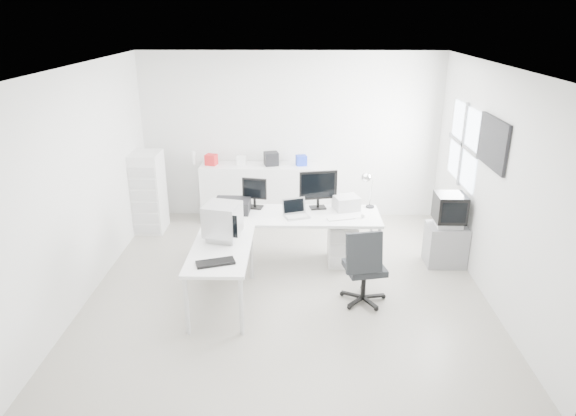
{
  "coord_description": "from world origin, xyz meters",
  "views": [
    {
      "loc": [
        0.12,
        -5.99,
        3.38
      ],
      "look_at": [
        0.0,
        0.2,
        1.0
      ],
      "focal_mm": 32.0,
      "sensor_mm": 36.0,
      "label": 1
    }
  ],
  "objects_px": {
    "lcd_monitor_large": "(318,190)",
    "office_chair": "(365,264)",
    "main_desk": "(293,239)",
    "crt_monitor": "(223,221)",
    "sideboard": "(260,193)",
    "filing_cabinet": "(149,192)",
    "side_desk": "(222,276)",
    "laptop": "(297,210)",
    "crt_tv": "(450,211)",
    "drawer_pedestal": "(342,243)",
    "lcd_monitor_small": "(255,193)",
    "laser_printer": "(346,203)",
    "tv_cabinet": "(445,245)",
    "inkjet_printer": "(233,206)"
  },
  "relations": [
    {
      "from": "office_chair",
      "to": "sideboard",
      "type": "height_order",
      "value": "office_chair"
    },
    {
      "from": "inkjet_printer",
      "to": "crt_monitor",
      "type": "distance_m",
      "value": 0.96
    },
    {
      "from": "main_desk",
      "to": "crt_monitor",
      "type": "distance_m",
      "value": 1.35
    },
    {
      "from": "main_desk",
      "to": "sideboard",
      "type": "distance_m",
      "value": 1.74
    },
    {
      "from": "lcd_monitor_large",
      "to": "crt_monitor",
      "type": "height_order",
      "value": "lcd_monitor_large"
    },
    {
      "from": "office_chair",
      "to": "tv_cabinet",
      "type": "bearing_deg",
      "value": 27.37
    },
    {
      "from": "sideboard",
      "to": "filing_cabinet",
      "type": "bearing_deg",
      "value": -165.19
    },
    {
      "from": "side_desk",
      "to": "office_chair",
      "type": "bearing_deg",
      "value": 2.97
    },
    {
      "from": "filing_cabinet",
      "to": "tv_cabinet",
      "type": "bearing_deg",
      "value": -14.21
    },
    {
      "from": "main_desk",
      "to": "inkjet_printer",
      "type": "xyz_separation_m",
      "value": [
        -0.85,
        0.1,
        0.46
      ]
    },
    {
      "from": "drawer_pedestal",
      "to": "crt_tv",
      "type": "height_order",
      "value": "crt_tv"
    },
    {
      "from": "drawer_pedestal",
      "to": "tv_cabinet",
      "type": "xyz_separation_m",
      "value": [
        1.46,
        -0.02,
        -0.01
      ]
    },
    {
      "from": "side_desk",
      "to": "tv_cabinet",
      "type": "relative_size",
      "value": 2.39
    },
    {
      "from": "crt_monitor",
      "to": "crt_tv",
      "type": "distance_m",
      "value": 3.14
    },
    {
      "from": "lcd_monitor_large",
      "to": "laptop",
      "type": "relative_size",
      "value": 1.75
    },
    {
      "from": "inkjet_printer",
      "to": "lcd_monitor_large",
      "type": "bearing_deg",
      "value": 8.89
    },
    {
      "from": "crt_tv",
      "to": "laptop",
      "type": "bearing_deg",
      "value": -176.44
    },
    {
      "from": "tv_cabinet",
      "to": "laptop",
      "type": "bearing_deg",
      "value": -176.44
    },
    {
      "from": "drawer_pedestal",
      "to": "crt_tv",
      "type": "distance_m",
      "value": 1.54
    },
    {
      "from": "crt_monitor",
      "to": "filing_cabinet",
      "type": "xyz_separation_m",
      "value": [
        -1.49,
        2.02,
        -0.34
      ]
    },
    {
      "from": "inkjet_printer",
      "to": "tv_cabinet",
      "type": "height_order",
      "value": "inkjet_printer"
    },
    {
      "from": "filing_cabinet",
      "to": "lcd_monitor_small",
      "type": "bearing_deg",
      "value": -27.18
    },
    {
      "from": "inkjet_printer",
      "to": "office_chair",
      "type": "height_order",
      "value": "office_chair"
    },
    {
      "from": "main_desk",
      "to": "tv_cabinet",
      "type": "bearing_deg",
      "value": 0.83
    },
    {
      "from": "lcd_monitor_large",
      "to": "office_chair",
      "type": "xyz_separation_m",
      "value": [
        0.53,
        -1.26,
        -0.52
      ]
    },
    {
      "from": "tv_cabinet",
      "to": "laser_printer",
      "type": "bearing_deg",
      "value": 172.36
    },
    {
      "from": "side_desk",
      "to": "crt_tv",
      "type": "distance_m",
      "value": 3.24
    },
    {
      "from": "lcd_monitor_large",
      "to": "side_desk",
      "type": "bearing_deg",
      "value": -143.38
    },
    {
      "from": "laptop",
      "to": "crt_monitor",
      "type": "bearing_deg",
      "value": -160.01
    },
    {
      "from": "office_chair",
      "to": "inkjet_printer",
      "type": "bearing_deg",
      "value": 135.48
    },
    {
      "from": "drawer_pedestal",
      "to": "laptop",
      "type": "height_order",
      "value": "laptop"
    },
    {
      "from": "lcd_monitor_large",
      "to": "main_desk",
      "type": "bearing_deg",
      "value": -156.2
    },
    {
      "from": "crt_tv",
      "to": "office_chair",
      "type": "bearing_deg",
      "value": -140.78
    },
    {
      "from": "side_desk",
      "to": "laptop",
      "type": "bearing_deg",
      "value": 48.01
    },
    {
      "from": "inkjet_printer",
      "to": "sideboard",
      "type": "bearing_deg",
      "value": 81.86
    },
    {
      "from": "drawer_pedestal",
      "to": "sideboard",
      "type": "relative_size",
      "value": 0.31
    },
    {
      "from": "laser_printer",
      "to": "sideboard",
      "type": "distance_m",
      "value": 1.98
    },
    {
      "from": "lcd_monitor_small",
      "to": "side_desk",
      "type": "bearing_deg",
      "value": -91.13
    },
    {
      "from": "main_desk",
      "to": "laptop",
      "type": "distance_m",
      "value": 0.49
    },
    {
      "from": "laser_printer",
      "to": "drawer_pedestal",
      "type": "bearing_deg",
      "value": -123.2
    },
    {
      "from": "main_desk",
      "to": "crt_tv",
      "type": "distance_m",
      "value": 2.2
    },
    {
      "from": "lcd_monitor_small",
      "to": "crt_monitor",
      "type": "bearing_deg",
      "value": -93.85
    },
    {
      "from": "tv_cabinet",
      "to": "lcd_monitor_small",
      "type": "bearing_deg",
      "value": 175.38
    },
    {
      "from": "crt_monitor",
      "to": "sideboard",
      "type": "bearing_deg",
      "value": 96.69
    },
    {
      "from": "office_chair",
      "to": "lcd_monitor_small",
      "type": "bearing_deg",
      "value": 126.79
    },
    {
      "from": "crt_monitor",
      "to": "crt_tv",
      "type": "xyz_separation_m",
      "value": [
        3.01,
        0.88,
        -0.18
      ]
    },
    {
      "from": "lcd_monitor_small",
      "to": "filing_cabinet",
      "type": "distance_m",
      "value": 2.04
    },
    {
      "from": "drawer_pedestal",
      "to": "laser_printer",
      "type": "relative_size",
      "value": 1.79
    },
    {
      "from": "drawer_pedestal",
      "to": "lcd_monitor_small",
      "type": "xyz_separation_m",
      "value": [
        -1.25,
        0.2,
        0.67
      ]
    },
    {
      "from": "main_desk",
      "to": "laptop",
      "type": "relative_size",
      "value": 7.47
    }
  ]
}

